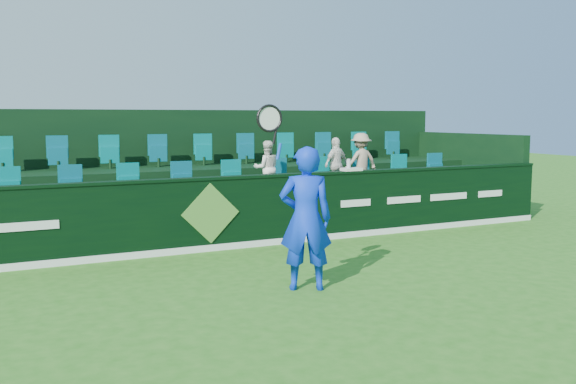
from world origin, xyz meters
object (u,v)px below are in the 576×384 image
spectator_right (361,162)px  spectator_left (267,168)px  tennis_player (305,218)px  drinks_bottle (349,165)px  towel (351,169)px  spectator_middle (336,164)px

spectator_right → spectator_left: bearing=-0.8°
tennis_player → spectator_left: bearing=72.4°
spectator_right → drinks_bottle: 1.51m
towel → spectator_middle: bearing=74.3°
tennis_player → spectator_right: size_ratio=2.07×
spectator_left → spectator_right: 2.32m
tennis_player → spectator_middle: (3.04, 4.26, 0.37)m
spectator_middle → towel: spectator_middle is taller
drinks_bottle → spectator_right: bearing=47.8°
tennis_player → spectator_right: (3.67, 4.26, 0.41)m
spectator_right → drinks_bottle: bearing=47.0°
spectator_left → spectator_middle: 1.68m
spectator_left → drinks_bottle: 1.72m
tennis_player → spectator_right: tennis_player is taller
tennis_player → drinks_bottle: bearing=49.7°
tennis_player → spectator_left: 4.48m
spectator_middle → towel: 1.16m
tennis_player → drinks_bottle: size_ratio=10.84×
tennis_player → towel: size_ratio=6.70×
tennis_player → towel: 4.17m
spectator_middle → towel: size_ratio=3.01×
spectator_middle → spectator_right: (0.64, 0.00, 0.04)m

